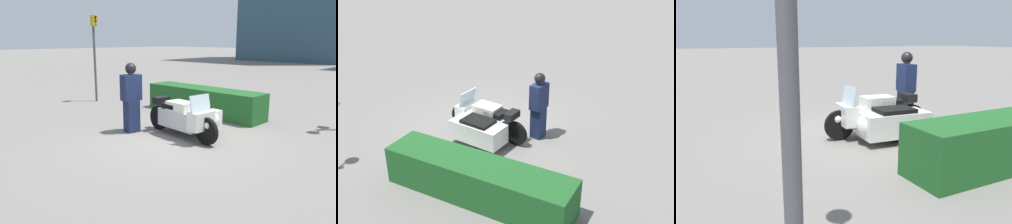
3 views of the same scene
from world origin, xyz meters
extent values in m
plane|color=slate|center=(0.00, 0.00, 0.00)|extent=(160.00, 160.00, 0.00)
cylinder|color=black|center=(0.80, 0.16, 0.33)|extent=(0.66, 0.16, 0.65)
cylinder|color=black|center=(-0.98, 0.34, 0.33)|extent=(0.66, 0.16, 0.65)
cylinder|color=black|center=(-0.21, 0.82, 0.25)|extent=(0.52, 0.15, 0.51)
cube|color=#B7B7BC|center=(-0.09, 0.25, 0.45)|extent=(1.31, 0.60, 0.45)
cube|color=silver|center=(-0.09, 0.25, 0.78)|extent=(0.73, 0.52, 0.24)
cube|color=black|center=(-0.38, 0.28, 0.76)|extent=(0.55, 0.50, 0.12)
cube|color=silver|center=(0.62, 0.18, 0.54)|extent=(0.38, 0.67, 0.44)
cube|color=silver|center=(0.57, 0.18, 0.96)|extent=(0.17, 0.63, 0.40)
sphere|color=white|center=(0.85, 0.16, 0.48)|extent=(0.18, 0.18, 0.18)
cube|color=silver|center=(-0.15, 0.82, 0.40)|extent=(1.49, 0.80, 0.50)
sphere|color=silver|center=(0.45, 0.76, 0.43)|extent=(0.48, 0.47, 0.47)
cube|color=black|center=(-0.15, 0.82, 0.69)|extent=(0.84, 0.64, 0.09)
cube|color=black|center=(-0.87, 0.33, 0.83)|extent=(0.28, 0.45, 0.18)
cube|color=#192347|center=(-1.32, -0.34, 0.43)|extent=(0.35, 0.39, 0.85)
cube|color=#192347|center=(-1.32, -0.34, 1.19)|extent=(0.37, 0.54, 0.68)
sphere|color=tan|center=(-1.32, -0.34, 1.64)|extent=(0.23, 0.23, 0.23)
sphere|color=black|center=(-1.32, -0.34, 1.68)|extent=(0.29, 0.29, 0.29)
cylinder|color=#4C4C51|center=(3.23, 4.44, 1.92)|extent=(0.12, 0.12, 3.84)
camera|label=1|loc=(5.30, -5.68, 2.41)|focal=35.00mm
camera|label=2|loc=(-5.33, 8.86, 5.60)|focal=45.00mm
camera|label=3|loc=(3.79, 6.24, 2.12)|focal=35.00mm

